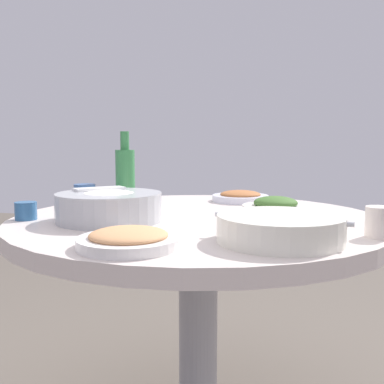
% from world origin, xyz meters
% --- Properties ---
extents(round_dining_table, '(1.13, 1.13, 0.76)m').
position_xyz_m(round_dining_table, '(0.00, 0.00, 0.64)').
color(round_dining_table, '#99999E').
rests_on(round_dining_table, ground).
extents(rice_bowl, '(0.30, 0.30, 0.09)m').
position_xyz_m(rice_bowl, '(-0.23, -0.14, 0.80)').
color(rice_bowl, '#B2B5BA').
rests_on(rice_bowl, round_dining_table).
extents(soup_bowl, '(0.31, 0.29, 0.06)m').
position_xyz_m(soup_bowl, '(0.26, -0.29, 0.79)').
color(soup_bowl, white).
rests_on(soup_bowl, round_dining_table).
extents(dish_tofu_braise, '(0.22, 0.22, 0.04)m').
position_xyz_m(dish_tofu_braise, '(0.07, 0.39, 0.78)').
color(dish_tofu_braise, silver).
rests_on(dish_tofu_braise, round_dining_table).
extents(dish_greens, '(0.21, 0.21, 0.05)m').
position_xyz_m(dish_greens, '(0.22, 0.14, 0.78)').
color(dish_greens, white).
rests_on(dish_greens, round_dining_table).
extents(dish_shrimp, '(0.22, 0.22, 0.04)m').
position_xyz_m(dish_shrimp, '(-0.05, -0.43, 0.78)').
color(dish_shrimp, white).
rests_on(dish_shrimp, round_dining_table).
extents(green_bottle, '(0.07, 0.07, 0.27)m').
position_xyz_m(green_bottle, '(-0.35, 0.27, 0.87)').
color(green_bottle, '#367F45').
rests_on(green_bottle, round_dining_table).
extents(tea_cup_near, '(0.06, 0.06, 0.05)m').
position_xyz_m(tea_cup_near, '(-0.48, -0.18, 0.78)').
color(tea_cup_near, '#2D6094').
rests_on(tea_cup_near, round_dining_table).
extents(tea_cup_far, '(0.06, 0.06, 0.07)m').
position_xyz_m(tea_cup_far, '(0.49, -0.18, 0.79)').
color(tea_cup_far, silver).
rests_on(tea_cup_far, round_dining_table).
extents(tea_cup_side, '(0.08, 0.08, 0.07)m').
position_xyz_m(tea_cup_side, '(-0.47, 0.16, 0.79)').
color(tea_cup_side, '#375B92').
rests_on(tea_cup_side, round_dining_table).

